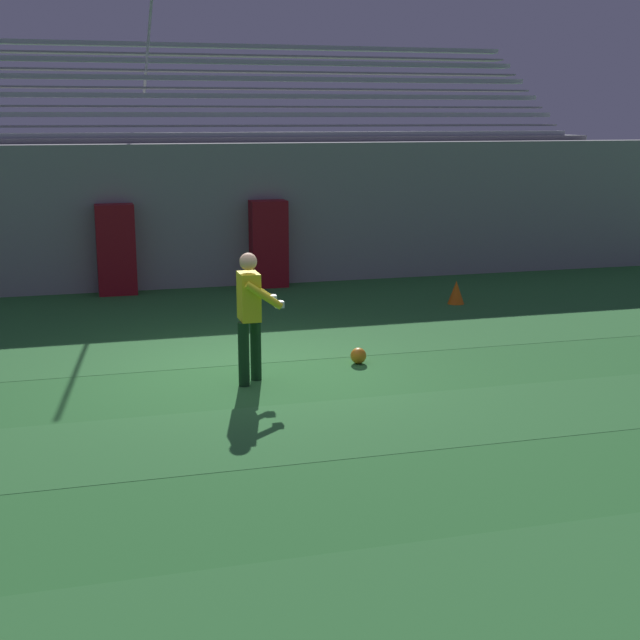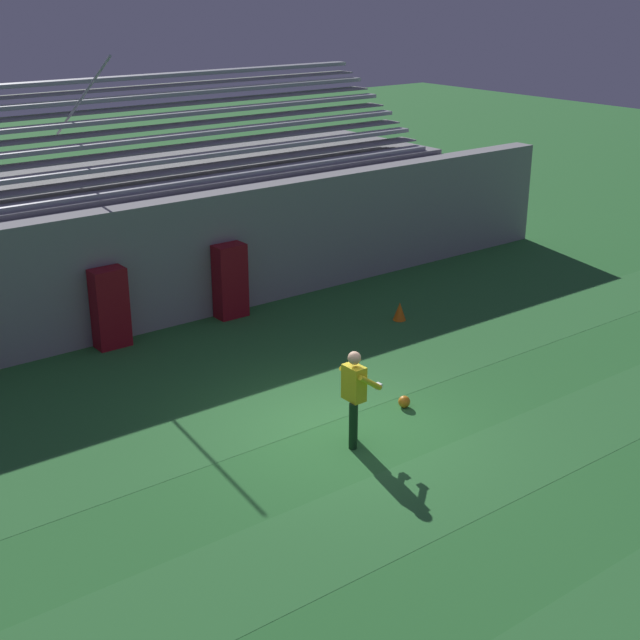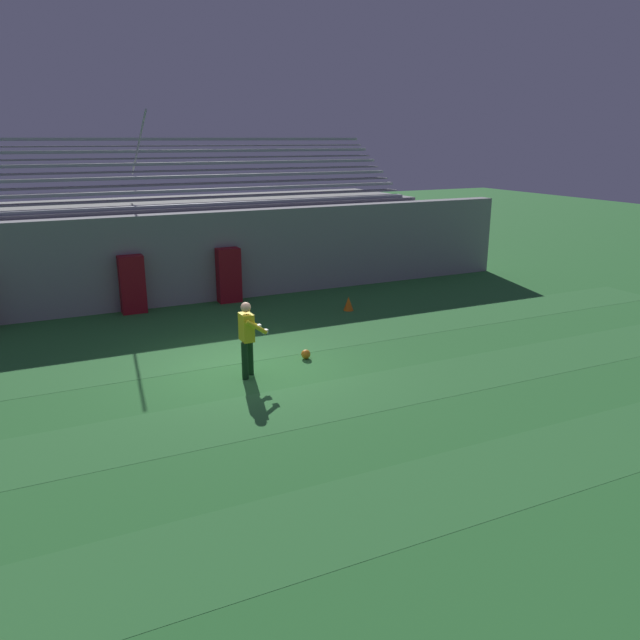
{
  "view_description": "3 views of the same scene",
  "coord_description": "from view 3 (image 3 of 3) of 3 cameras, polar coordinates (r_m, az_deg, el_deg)",
  "views": [
    {
      "loc": [
        -2.18,
        -11.16,
        3.31
      ],
      "look_at": [
        0.62,
        -0.97,
        0.89
      ],
      "focal_mm": 50.0,
      "sensor_mm": 36.0,
      "label": 1
    },
    {
      "loc": [
        -8.59,
        -10.53,
        7.23
      ],
      "look_at": [
        0.08,
        0.78,
        1.8
      ],
      "focal_mm": 50.0,
      "sensor_mm": 36.0,
      "label": 2
    },
    {
      "loc": [
        -4.22,
        -12.54,
        4.99
      ],
      "look_at": [
        1.72,
        -0.16,
        0.97
      ],
      "focal_mm": 35.0,
      "sensor_mm": 36.0,
      "label": 3
    }
  ],
  "objects": [
    {
      "name": "turf_stripe_near",
      "position": [
        9.24,
        6.33,
        -16.45
      ],
      "size": [
        28.0,
        1.83,
        0.01
      ],
      "primitive_type": "cube",
      "color": "#337A38",
      "rests_on": "ground"
    },
    {
      "name": "padding_pillar_gate_left",
      "position": [
        19.14,
        -16.79,
        3.13
      ],
      "size": [
        0.72,
        0.44,
        1.71
      ],
      "primitive_type": "cube",
      "color": "maroon",
      "rests_on": "ground"
    },
    {
      "name": "traffic_cone",
      "position": [
        18.75,
        2.62,
        1.52
      ],
      "size": [
        0.3,
        0.3,
        0.42
      ],
      "primitive_type": "cone",
      "color": "orange",
      "rests_on": "ground"
    },
    {
      "name": "back_wall",
      "position": [
        19.83,
        -12.97,
        5.46
      ],
      "size": [
        24.0,
        0.6,
        2.8
      ],
      "primitive_type": "cube",
      "color": "gray",
      "rests_on": "ground"
    },
    {
      "name": "goalkeeper",
      "position": [
        13.4,
        -6.65,
        -1.33
      ],
      "size": [
        0.57,
        0.57,
        1.67
      ],
      "color": "#143319",
      "rests_on": "ground"
    },
    {
      "name": "turf_stripe_far",
      "position": [
        15.33,
        -8.23,
        -2.86
      ],
      "size": [
        28.0,
        1.83,
        0.01
      ],
      "primitive_type": "cube",
      "color": "#337A38",
      "rests_on": "ground"
    },
    {
      "name": "padding_pillar_gate_right",
      "position": [
        19.78,
        -8.35,
        4.07
      ],
      "size": [
        0.72,
        0.44,
        1.71
      ],
      "primitive_type": "cube",
      "color": "maroon",
      "rests_on": "ground"
    },
    {
      "name": "bleacher_stand",
      "position": [
        22.41,
        -14.57,
        6.85
      ],
      "size": [
        18.0,
        4.75,
        5.83
      ],
      "color": "gray",
      "rests_on": "ground"
    },
    {
      "name": "turf_stripe_mid",
      "position": [
        12.12,
        -2.9,
        -8.02
      ],
      "size": [
        28.0,
        1.83,
        0.01
      ],
      "primitive_type": "cube",
      "color": "#337A38",
      "rests_on": "ground"
    },
    {
      "name": "ground_plane",
      "position": [
        14.14,
        -6.59,
        -4.47
      ],
      "size": [
        80.0,
        80.0,
        0.0
      ],
      "primitive_type": "plane",
      "color": "#2D7533"
    },
    {
      "name": "soccer_ball",
      "position": [
        14.65,
        -1.31,
        -3.15
      ],
      "size": [
        0.22,
        0.22,
        0.22
      ],
      "primitive_type": "sphere",
      "color": "orange",
      "rests_on": "ground"
    }
  ]
}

